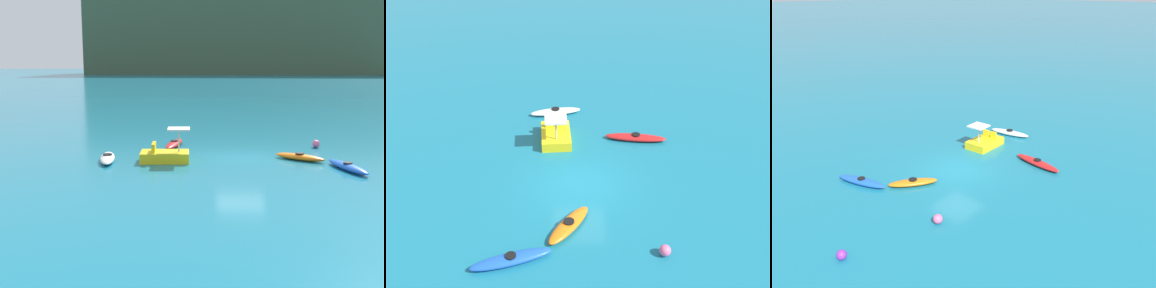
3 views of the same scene
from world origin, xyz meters
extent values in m
plane|color=#19728C|center=(0.00, 0.00, 0.00)|extent=(600.00, 600.00, 0.00)
ellipsoid|color=white|center=(-6.74, -1.19, 0.16)|extent=(1.24, 2.99, 0.32)
cylinder|color=black|center=(-6.74, -1.19, 0.35)|extent=(0.53, 0.53, 0.05)
ellipsoid|color=orange|center=(2.93, -0.47, 0.16)|extent=(2.56, 2.04, 0.32)
cylinder|color=black|center=(2.93, -0.47, 0.35)|extent=(0.61, 0.61, 0.05)
ellipsoid|color=blue|center=(4.74, -2.60, 0.16)|extent=(1.52, 3.12, 0.32)
cylinder|color=black|center=(4.74, -2.60, 0.35)|extent=(0.51, 0.51, 0.05)
ellipsoid|color=red|center=(-3.76, 3.07, 0.16)|extent=(1.11, 3.24, 0.32)
cylinder|color=black|center=(-3.76, 3.07, 0.35)|extent=(0.48, 0.48, 0.05)
cube|color=yellow|center=(-3.86, -1.11, 0.25)|extent=(2.48, 1.64, 0.50)
cube|color=yellow|center=(-4.42, -0.85, 0.72)|extent=(0.19, 0.45, 0.44)
cube|color=yellow|center=(-4.39, -1.45, 0.72)|extent=(0.19, 0.45, 0.44)
cylinder|color=#B2B2B7|center=(-3.16, -1.07, 1.05)|extent=(0.08, 0.08, 1.10)
cube|color=silver|center=(-3.16, -1.07, 1.64)|extent=(1.16, 1.16, 0.08)
sphere|color=pink|center=(4.48, 3.11, 0.22)|extent=(0.45, 0.45, 0.45)
camera|label=1|loc=(-1.37, -23.83, 4.92)|focal=43.65mm
camera|label=2|loc=(16.82, -0.41, 12.66)|focal=43.05mm
camera|label=3|loc=(14.29, 13.81, 9.85)|focal=35.48mm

